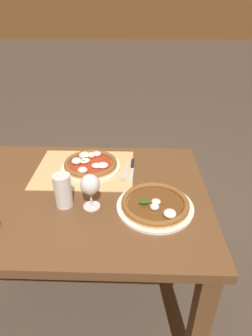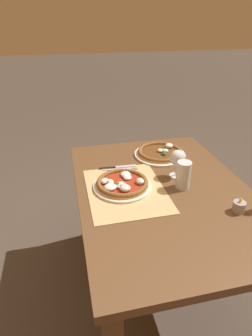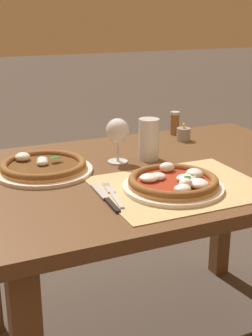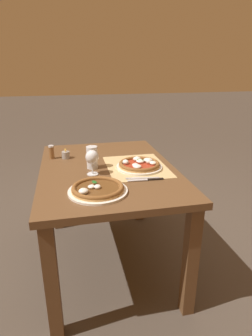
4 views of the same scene
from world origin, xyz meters
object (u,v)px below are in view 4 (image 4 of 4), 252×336
(pizza_near, at_px, (139,165))
(fork, at_px, (142,178))
(pepper_shaker, at_px, (52,152))
(wine_glass, at_px, (92,158))
(pint_glass, at_px, (92,158))
(knife, at_px, (145,180))
(pizza_far, at_px, (98,189))
(votive_candle, at_px, (66,155))

(pizza_near, height_order, fork, pizza_near)
(fork, bearing_deg, pepper_shaker, 46.63)
(wine_glass, bearing_deg, pint_glass, -4.97)
(wine_glass, distance_m, pint_glass, 0.12)
(knife, relative_size, pepper_shaker, 2.22)
(pizza_far, xyz_separation_m, wine_glass, (0.26, -0.00, 0.09))
(fork, relative_size, pepper_shaker, 2.07)
(wine_glass, relative_size, pepper_shaker, 1.60)
(pizza_far, height_order, pepper_shaker, pepper_shaker)
(pizza_far, bearing_deg, pizza_near, -45.00)
(wine_glass, distance_m, knife, 0.35)
(wine_glass, height_order, knife, wine_glass)
(fork, bearing_deg, pint_glass, 47.28)
(pint_glass, relative_size, votive_candle, 2.01)
(votive_candle, distance_m, pepper_shaker, 0.10)
(wine_glass, bearing_deg, pepper_shaker, 34.55)
(knife, bearing_deg, pepper_shaker, 45.66)
(knife, xyz_separation_m, pepper_shaker, (0.53, 0.54, 0.04))
(pizza_near, relative_size, wine_glass, 1.92)
(fork, bearing_deg, pizza_near, -9.42)
(wine_glass, height_order, fork, wine_glass)
(pizza_far, height_order, fork, pizza_far)
(pizza_near, bearing_deg, fork, 170.58)
(knife, bearing_deg, pint_glass, 45.36)
(wine_glass, bearing_deg, pizza_far, 179.80)
(pizza_far, distance_m, pepper_shaker, 0.68)
(wine_glass, relative_size, votive_candle, 2.15)
(wine_glass, height_order, pepper_shaker, wine_glass)
(pizza_far, distance_m, knife, 0.31)
(wine_glass, xyz_separation_m, votive_candle, (0.36, 0.16, -0.08))
(pizza_far, xyz_separation_m, votive_candle, (0.62, 0.16, 0.00))
(pepper_shaker, bearing_deg, pint_glass, -134.03)
(fork, relative_size, knife, 0.93)
(knife, relative_size, votive_candle, 2.99)
(pint_glass, height_order, fork, pint_glass)
(knife, bearing_deg, pizza_far, 109.01)
(votive_candle, bearing_deg, wine_glass, -156.15)
(votive_candle, bearing_deg, pint_glass, -145.31)
(knife, bearing_deg, pizza_near, -5.21)
(pizza_far, relative_size, votive_candle, 4.40)
(fork, bearing_deg, pizza_far, 114.64)
(fork, xyz_separation_m, votive_candle, (0.49, 0.44, 0.02))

